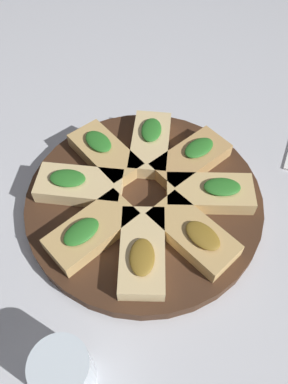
% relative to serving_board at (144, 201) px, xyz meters
% --- Properties ---
extents(ground_plane, '(3.00, 3.00, 0.00)m').
position_rel_serving_board_xyz_m(ground_plane, '(0.00, 0.00, -0.01)').
color(ground_plane, silver).
extents(serving_board, '(0.40, 0.40, 0.02)m').
position_rel_serving_board_xyz_m(serving_board, '(0.00, 0.00, 0.00)').
color(serving_board, '#422819').
rests_on(serving_board, ground_plane).
extents(focaccia_slice_0, '(0.10, 0.15, 0.04)m').
position_rel_serving_board_xyz_m(focaccia_slice_0, '(0.02, 0.11, 0.03)').
color(focaccia_slice_0, tan).
rests_on(focaccia_slice_0, serving_board).
extents(focaccia_slice_1, '(0.13, 0.15, 0.04)m').
position_rel_serving_board_xyz_m(focaccia_slice_1, '(-0.06, 0.09, 0.03)').
color(focaccia_slice_1, '#E5C689').
rests_on(focaccia_slice_1, serving_board).
extents(focaccia_slice_2, '(0.15, 0.09, 0.04)m').
position_rel_serving_board_xyz_m(focaccia_slice_2, '(-0.11, 0.02, 0.03)').
color(focaccia_slice_2, tan).
rests_on(focaccia_slice_2, serving_board).
extents(focaccia_slice_3, '(0.15, 0.13, 0.04)m').
position_rel_serving_board_xyz_m(focaccia_slice_3, '(-0.09, -0.06, 0.03)').
color(focaccia_slice_3, '#DBB775').
rests_on(focaccia_slice_3, serving_board).
extents(focaccia_slice_4, '(0.10, 0.15, 0.04)m').
position_rel_serving_board_xyz_m(focaccia_slice_4, '(-0.03, -0.11, 0.03)').
color(focaccia_slice_4, tan).
rests_on(focaccia_slice_4, serving_board).
extents(focaccia_slice_5, '(0.13, 0.16, 0.04)m').
position_rel_serving_board_xyz_m(focaccia_slice_5, '(0.05, -0.10, 0.03)').
color(focaccia_slice_5, '#E5C689').
rests_on(focaccia_slice_5, serving_board).
extents(focaccia_slice_6, '(0.15, 0.10, 0.04)m').
position_rel_serving_board_xyz_m(focaccia_slice_6, '(0.11, -0.03, 0.03)').
color(focaccia_slice_6, tan).
rests_on(focaccia_slice_6, serving_board).
extents(focaccia_slice_7, '(0.16, 0.13, 0.04)m').
position_rel_serving_board_xyz_m(focaccia_slice_7, '(0.10, 0.05, 0.03)').
color(focaccia_slice_7, '#E5C689').
rests_on(focaccia_slice_7, serving_board).
extents(water_glass, '(0.07, 0.07, 0.09)m').
position_rel_serving_board_xyz_m(water_glass, '(-0.08, 0.28, 0.03)').
color(water_glass, silver).
rests_on(water_glass, ground_plane).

